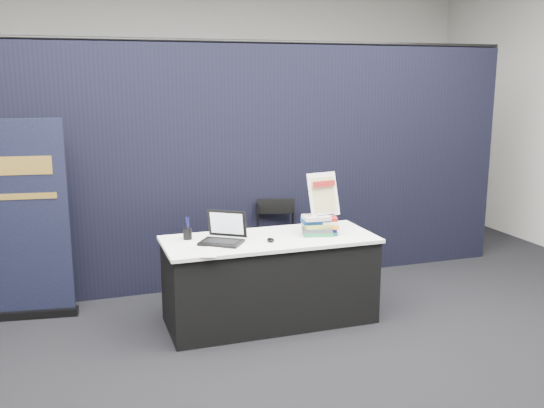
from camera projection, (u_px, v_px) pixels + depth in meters
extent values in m
plane|color=black|center=(292.00, 347.00, 4.78)|extent=(8.00, 8.00, 0.00)
cube|color=#AAA8A0|center=(188.00, 102.00, 8.13)|extent=(8.00, 0.02, 3.50)
cube|color=black|center=(236.00, 168.00, 6.02)|extent=(6.00, 0.08, 2.40)
cube|color=black|center=(270.00, 281.00, 5.22)|extent=(1.76, 0.71, 0.72)
cube|color=white|center=(270.00, 239.00, 5.14)|extent=(1.80, 0.75, 0.03)
cube|color=black|center=(221.00, 242.00, 4.95)|extent=(0.41, 0.38, 0.02)
cube|color=black|center=(218.00, 224.00, 5.04)|extent=(0.31, 0.24, 0.23)
cube|color=silver|center=(218.00, 224.00, 5.03)|extent=(0.26, 0.19, 0.18)
ellipsoid|color=black|center=(271.00, 240.00, 5.01)|extent=(0.07, 0.10, 0.03)
cube|color=silver|center=(206.00, 252.00, 4.73)|extent=(0.33, 0.30, 0.00)
cube|color=white|center=(197.00, 253.00, 4.69)|extent=(0.39, 0.33, 0.00)
cube|color=white|center=(205.00, 250.00, 4.76)|extent=(0.32, 0.26, 0.00)
cylinder|color=black|center=(187.00, 234.00, 5.08)|extent=(0.09, 0.09, 0.10)
cube|color=#154B53|center=(324.00, 232.00, 5.27)|extent=(0.26, 0.22, 0.03)
cube|color=#131356|center=(324.00, 229.00, 5.26)|extent=(0.26, 0.22, 0.03)
cube|color=orange|center=(324.00, 225.00, 5.26)|extent=(0.26, 0.22, 0.03)
cube|color=#F8ECCB|center=(324.00, 222.00, 5.25)|extent=(0.26, 0.22, 0.03)
cube|color=maroon|center=(324.00, 218.00, 5.24)|extent=(0.26, 0.22, 0.03)
cube|color=#228042|center=(317.00, 233.00, 5.24)|extent=(0.27, 0.22, 0.03)
cube|color=#434347|center=(317.00, 229.00, 5.23)|extent=(0.27, 0.22, 0.03)
cube|color=#A6AE45|center=(317.00, 225.00, 5.23)|extent=(0.27, 0.22, 0.03)
cube|color=navy|center=(317.00, 221.00, 5.22)|extent=(0.27, 0.22, 0.03)
cube|color=beige|center=(317.00, 217.00, 5.21)|extent=(0.27, 0.22, 0.03)
cube|color=black|center=(325.00, 215.00, 5.22)|extent=(0.19, 0.05, 0.01)
cylinder|color=black|center=(313.00, 202.00, 5.26)|extent=(0.03, 0.10, 0.27)
cylinder|color=black|center=(329.00, 201.00, 5.30)|extent=(0.03, 0.10, 0.27)
cube|color=white|center=(323.00, 194.00, 5.23)|extent=(0.30, 0.16, 0.37)
cube|color=#CDBF80|center=(324.00, 195.00, 5.22)|extent=(0.24, 0.12, 0.30)
cube|color=maroon|center=(324.00, 184.00, 5.20)|extent=(0.23, 0.06, 0.05)
cube|color=black|center=(35.00, 314.00, 5.35)|extent=(0.75, 0.21, 0.07)
cube|color=black|center=(27.00, 221.00, 5.20)|extent=(0.70, 0.13, 1.75)
cube|color=gold|center=(22.00, 166.00, 5.08)|extent=(0.48, 0.07, 0.16)
cube|color=gold|center=(25.00, 196.00, 5.14)|extent=(0.52, 0.08, 0.05)
cylinder|color=black|center=(270.00, 276.00, 5.82)|extent=(0.02, 0.02, 0.43)
cylinder|color=black|center=(307.00, 272.00, 5.94)|extent=(0.02, 0.02, 0.43)
cylinder|color=black|center=(258.00, 264.00, 6.17)|extent=(0.02, 0.02, 0.43)
cylinder|color=black|center=(293.00, 261.00, 6.29)|extent=(0.02, 0.02, 0.43)
cube|color=black|center=(282.00, 246.00, 6.00)|extent=(0.48, 0.48, 0.04)
cube|color=black|center=(276.00, 206.00, 6.11)|extent=(0.38, 0.12, 0.15)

